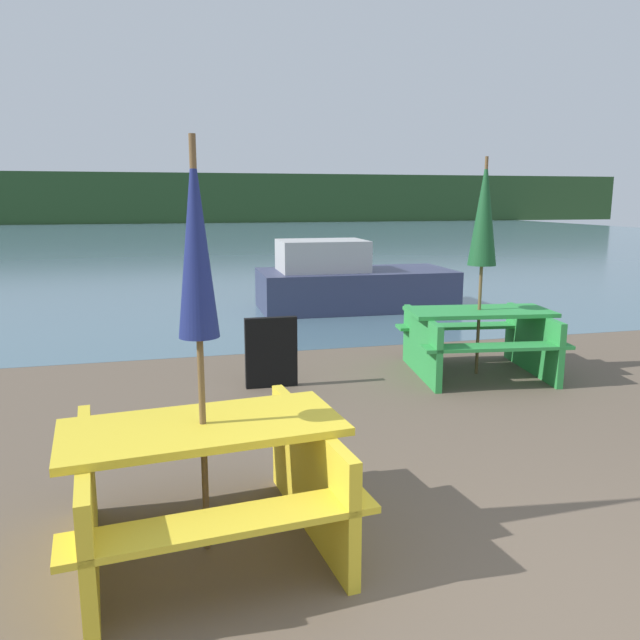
% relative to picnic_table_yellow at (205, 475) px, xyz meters
% --- Properties ---
extents(water, '(60.00, 50.00, 0.00)m').
position_rel_picnic_table_yellow_xyz_m(water, '(1.76, 29.47, -0.45)').
color(water, slate).
rests_on(water, ground_plane).
extents(far_treeline, '(80.00, 1.60, 4.00)m').
position_rel_picnic_table_yellow_xyz_m(far_treeline, '(1.76, 49.47, 1.55)').
color(far_treeline, '#284723').
rests_on(far_treeline, water).
extents(picnic_table_yellow, '(1.66, 1.53, 0.75)m').
position_rel_picnic_table_yellow_xyz_m(picnic_table_yellow, '(0.00, 0.00, 0.00)').
color(picnic_table_yellow, yellow).
rests_on(picnic_table_yellow, ground_plane).
extents(picnic_table_green, '(1.76, 1.58, 0.74)m').
position_rel_picnic_table_yellow_xyz_m(picnic_table_green, '(3.25, 2.92, -0.00)').
color(picnic_table_green, green).
rests_on(picnic_table_green, ground_plane).
extents(umbrella_navy, '(0.22, 0.22, 2.29)m').
position_rel_picnic_table_yellow_xyz_m(umbrella_navy, '(-0.00, 0.00, 1.28)').
color(umbrella_navy, brown).
rests_on(umbrella_navy, ground_plane).
extents(umbrella_darkgreen, '(0.31, 0.31, 2.41)m').
position_rel_picnic_table_yellow_xyz_m(umbrella_darkgreen, '(3.25, 2.92, 1.36)').
color(umbrella_darkgreen, brown).
rests_on(umbrella_darkgreen, ground_plane).
extents(boat, '(3.50, 1.71, 1.25)m').
position_rel_picnic_table_yellow_xyz_m(boat, '(3.07, 7.41, 0.02)').
color(boat, '#333856').
rests_on(boat, water).
extents(signboard, '(0.55, 0.08, 0.75)m').
position_rel_picnic_table_yellow_xyz_m(signboard, '(0.89, 2.99, -0.07)').
color(signboard, black).
rests_on(signboard, ground_plane).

